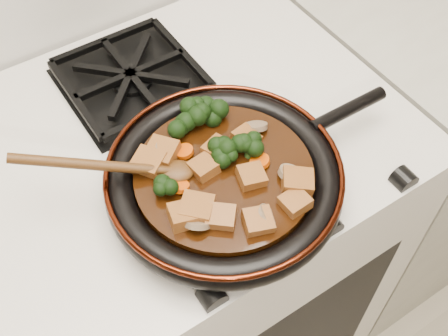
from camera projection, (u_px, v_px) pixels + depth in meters
stove at (186, 262)px, 1.28m from camera, size 0.76×0.60×0.90m
burner_grate_front at (218, 187)px, 0.84m from camera, size 0.23×0.23×0.03m
burner_grate_back at (131, 78)px, 0.98m from camera, size 0.23×0.23×0.03m
skillet at (225, 178)px, 0.82m from camera, size 0.47×0.35×0.05m
braising_sauce at (224, 177)px, 0.81m from camera, size 0.26×0.26×0.02m
tofu_cube_0 at (251, 177)px, 0.79m from camera, size 0.05×0.05×0.02m
tofu_cube_1 at (246, 139)px, 0.83m from camera, size 0.04×0.04×0.03m
tofu_cube_2 at (149, 163)px, 0.80m from camera, size 0.06×0.06×0.03m
tofu_cube_3 at (221, 217)px, 0.75m from camera, size 0.05×0.05×0.02m
tofu_cube_4 at (185, 215)px, 0.75m from camera, size 0.05×0.05×0.03m
tofu_cube_5 at (297, 182)px, 0.78m from camera, size 0.06×0.06×0.03m
tofu_cube_6 at (258, 222)px, 0.75m from camera, size 0.05×0.05×0.03m
tofu_cube_7 at (218, 150)px, 0.82m from camera, size 0.05×0.05×0.03m
tofu_cube_8 at (162, 153)px, 0.81m from camera, size 0.06×0.06×0.03m
tofu_cube_9 at (204, 168)px, 0.80m from camera, size 0.04×0.04×0.02m
tofu_cube_10 at (295, 202)px, 0.76m from camera, size 0.04×0.04×0.02m
tofu_cube_11 at (197, 209)px, 0.76m from camera, size 0.06×0.06×0.03m
broccoli_floret_0 at (213, 112)px, 0.86m from camera, size 0.08×0.09×0.06m
broccoli_floret_1 at (161, 189)px, 0.78m from camera, size 0.07×0.07×0.06m
broccoli_floret_2 at (193, 115)px, 0.85m from camera, size 0.08×0.08×0.06m
broccoli_floret_3 at (226, 153)px, 0.81m from camera, size 0.08×0.09×0.06m
broccoli_floret_4 at (249, 150)px, 0.81m from camera, size 0.08×0.08×0.07m
broccoli_floret_5 at (178, 127)px, 0.84m from camera, size 0.07×0.06×0.06m
carrot_coin_0 at (164, 167)px, 0.80m from camera, size 0.03×0.03×0.02m
carrot_coin_1 at (184, 151)px, 0.82m from camera, size 0.03×0.03×0.01m
carrot_coin_2 at (260, 161)px, 0.81m from camera, size 0.03×0.03×0.02m
carrot_coin_3 at (180, 186)px, 0.78m from camera, size 0.03×0.03×0.02m
mushroom_slice_0 at (266, 215)px, 0.75m from camera, size 0.04×0.04×0.03m
mushroom_slice_1 at (163, 151)px, 0.82m from camera, size 0.04×0.04×0.03m
mushroom_slice_2 at (256, 126)px, 0.85m from camera, size 0.05×0.05×0.02m
mushroom_slice_3 at (291, 174)px, 0.79m from camera, size 0.04×0.04×0.02m
mushroom_slice_4 at (197, 223)px, 0.75m from camera, size 0.05×0.05×0.03m
wooden_spoon at (131, 168)px, 0.78m from camera, size 0.14×0.09×0.23m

